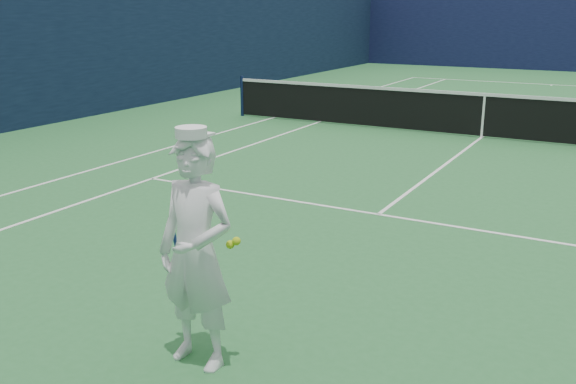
% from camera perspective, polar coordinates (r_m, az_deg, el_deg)
% --- Properties ---
extents(ground, '(80.00, 80.00, 0.00)m').
position_cam_1_polar(ground, '(15.14, 16.81, 4.64)').
color(ground, '#276833').
rests_on(ground, ground).
extents(court_markings, '(11.03, 23.83, 0.01)m').
position_cam_1_polar(court_markings, '(15.14, 16.81, 4.66)').
color(court_markings, white).
rests_on(court_markings, ground).
extents(windscreen_fence, '(20.12, 36.12, 4.00)m').
position_cam_1_polar(windscreen_fence, '(14.90, 17.44, 12.19)').
color(windscreen_fence, '#0F143A').
rests_on(windscreen_fence, ground).
extents(tennis_net, '(12.88, 0.09, 1.07)m').
position_cam_1_polar(tennis_net, '(15.05, 16.98, 6.71)').
color(tennis_net, '#141E4C').
rests_on(tennis_net, ground).
extents(tennis_player, '(0.78, 0.50, 1.96)m').
position_cam_1_polar(tennis_player, '(5.11, -8.17, -5.38)').
color(tennis_player, white).
rests_on(tennis_player, ground).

